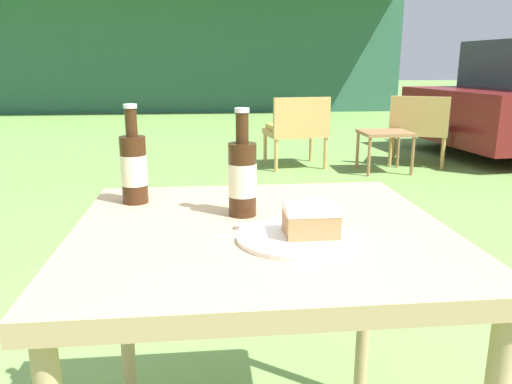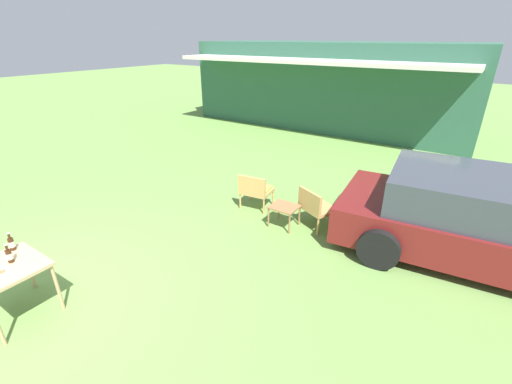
{
  "view_description": "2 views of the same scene",
  "coord_description": "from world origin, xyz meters",
  "px_view_note": "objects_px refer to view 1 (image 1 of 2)",
  "views": [
    {
      "loc": [
        -0.11,
        -1.0,
        1.04
      ],
      "look_at": [
        0.0,
        0.1,
        0.76
      ],
      "focal_mm": 35.0,
      "sensor_mm": 36.0,
      "label": 1
    },
    {
      "loc": [
        4.22,
        -1.07,
        3.14
      ],
      "look_at": [
        1.5,
        3.0,
        0.9
      ],
      "focal_mm": 24.0,
      "sensor_mm": 36.0,
      "label": 2
    }
  ],
  "objects_px": {
    "garden_side_table": "(385,137)",
    "cake_on_plate": "(303,229)",
    "wicker_chair_cushioned": "(296,128)",
    "wicker_chair_plain": "(419,126)",
    "patio_table": "(261,259)",
    "cola_bottle_near": "(242,176)",
    "cola_bottle_far": "(134,167)"
  },
  "relations": [
    {
      "from": "wicker_chair_plain",
      "to": "patio_table",
      "type": "bearing_deg",
      "value": 87.79
    },
    {
      "from": "cake_on_plate",
      "to": "wicker_chair_cushioned",
      "type": "bearing_deg",
      "value": 79.68
    },
    {
      "from": "cola_bottle_near",
      "to": "cola_bottle_far",
      "type": "height_order",
      "value": "same"
    },
    {
      "from": "garden_side_table",
      "to": "cake_on_plate",
      "type": "relative_size",
      "value": 2.03
    },
    {
      "from": "garden_side_table",
      "to": "cola_bottle_far",
      "type": "bearing_deg",
      "value": -119.12
    },
    {
      "from": "wicker_chair_plain",
      "to": "cake_on_plate",
      "type": "relative_size",
      "value": 3.11
    },
    {
      "from": "wicker_chair_plain",
      "to": "cola_bottle_near",
      "type": "distance_m",
      "value": 4.46
    },
    {
      "from": "garden_side_table",
      "to": "cake_on_plate",
      "type": "height_order",
      "value": "cake_on_plate"
    },
    {
      "from": "wicker_chair_cushioned",
      "to": "cola_bottle_far",
      "type": "xyz_separation_m",
      "value": [
        -1.11,
        -3.78,
        0.39
      ]
    },
    {
      "from": "garden_side_table",
      "to": "patio_table",
      "type": "distance_m",
      "value": 4.04
    },
    {
      "from": "patio_table",
      "to": "wicker_chair_plain",
      "type": "bearing_deg",
      "value": 62.15
    },
    {
      "from": "cake_on_plate",
      "to": "cola_bottle_near",
      "type": "relative_size",
      "value": 0.96
    },
    {
      "from": "patio_table",
      "to": "cola_bottle_near",
      "type": "xyz_separation_m",
      "value": [
        -0.03,
        0.09,
        0.16
      ]
    },
    {
      "from": "garden_side_table",
      "to": "cola_bottle_near",
      "type": "relative_size",
      "value": 1.96
    },
    {
      "from": "wicker_chair_plain",
      "to": "patio_table",
      "type": "distance_m",
      "value": 4.51
    },
    {
      "from": "wicker_chair_cushioned",
      "to": "garden_side_table",
      "type": "distance_m",
      "value": 0.88
    },
    {
      "from": "wicker_chair_cushioned",
      "to": "wicker_chair_plain",
      "type": "distance_m",
      "value": 1.29
    },
    {
      "from": "cola_bottle_near",
      "to": "cake_on_plate",
      "type": "bearing_deg",
      "value": -59.23
    },
    {
      "from": "wicker_chair_plain",
      "to": "garden_side_table",
      "type": "height_order",
      "value": "wicker_chair_plain"
    },
    {
      "from": "wicker_chair_cushioned",
      "to": "garden_side_table",
      "type": "relative_size",
      "value": 1.52
    },
    {
      "from": "garden_side_table",
      "to": "cola_bottle_far",
      "type": "relative_size",
      "value": 1.96
    },
    {
      "from": "wicker_chair_cushioned",
      "to": "cake_on_plate",
      "type": "distance_m",
      "value": 4.17
    },
    {
      "from": "wicker_chair_cushioned",
      "to": "cola_bottle_near",
      "type": "relative_size",
      "value": 2.97
    },
    {
      "from": "wicker_chair_cushioned",
      "to": "cake_on_plate",
      "type": "height_order",
      "value": "cake_on_plate"
    },
    {
      "from": "garden_side_table",
      "to": "patio_table",
      "type": "bearing_deg",
      "value": -114.0
    },
    {
      "from": "wicker_chair_cushioned",
      "to": "cola_bottle_near",
      "type": "distance_m",
      "value": 4.02
    },
    {
      "from": "garden_side_table",
      "to": "cake_on_plate",
      "type": "xyz_separation_m",
      "value": [
        -1.57,
        -3.78,
        0.38
      ]
    },
    {
      "from": "wicker_chair_cushioned",
      "to": "cake_on_plate",
      "type": "relative_size",
      "value": 3.09
    },
    {
      "from": "patio_table",
      "to": "cake_on_plate",
      "type": "relative_size",
      "value": 3.38
    },
    {
      "from": "wicker_chair_cushioned",
      "to": "garden_side_table",
      "type": "bearing_deg",
      "value": 151.83
    },
    {
      "from": "wicker_chair_cushioned",
      "to": "cola_bottle_near",
      "type": "bearing_deg",
      "value": 70.35
    },
    {
      "from": "cake_on_plate",
      "to": "garden_side_table",
      "type": "bearing_deg",
      "value": 67.45
    }
  ]
}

